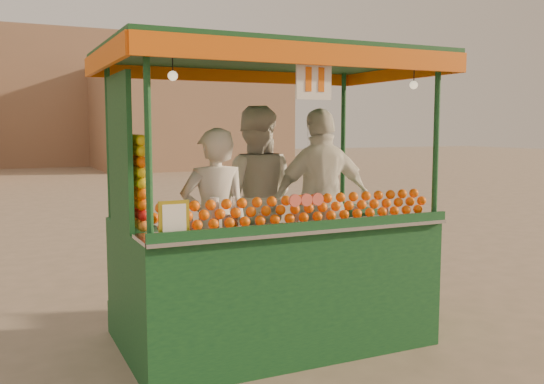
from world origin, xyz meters
name	(u,v)px	position (x,y,z in m)	size (l,w,h in m)	color
ground	(240,340)	(0.00, 0.00, 0.00)	(90.00, 90.00, 0.00)	#746653
building_right	(188,117)	(7.00, 24.00, 2.50)	(9.00, 6.00, 5.00)	#8F6B51
juice_cart	(267,251)	(0.19, -0.20, 0.87)	(2.94, 1.90, 2.67)	#103B1F
vendor_left	(215,223)	(-0.28, -0.11, 1.15)	(0.64, 0.44, 1.67)	silver
vendor_middle	(254,199)	(0.40, 0.56, 1.26)	(1.14, 1.05, 1.89)	silver
vendor_right	(322,202)	(0.96, 0.14, 1.24)	(1.11, 0.50, 1.87)	white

